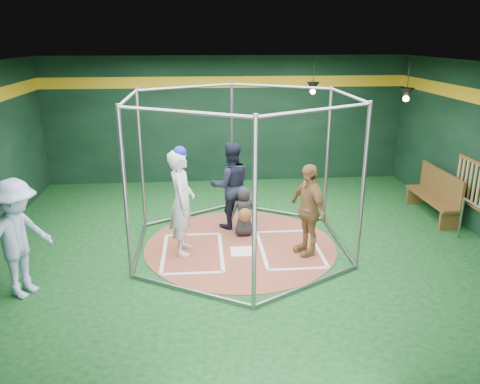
{
  "coord_description": "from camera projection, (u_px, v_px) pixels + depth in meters",
  "views": [
    {
      "loc": [
        -0.75,
        -8.5,
        3.98
      ],
      "look_at": [
        0.0,
        0.1,
        1.1
      ],
      "focal_mm": 35.0,
      "sensor_mm": 36.0,
      "label": 1
    }
  ],
  "objects": [
    {
      "name": "pendant_lamp_far",
      "position": [
        407.0,
        93.0,
        10.7
      ],
      "size": [
        0.34,
        0.34,
        0.9
      ],
      "color": "black",
      "rests_on": "room_shell"
    },
    {
      "name": "room_shell",
      "position": [
        240.0,
        161.0,
        8.8
      ],
      "size": [
        10.1,
        9.1,
        3.53
      ],
      "color": "#0C3813",
      "rests_on": "ground"
    },
    {
      "name": "bat_rack",
      "position": [
        472.0,
        183.0,
        9.8
      ],
      "size": [
        0.07,
        1.25,
        0.98
      ],
      "color": "brown",
      "rests_on": "room_shell"
    },
    {
      "name": "pendant_lamp_near",
      "position": [
        313.0,
        87.0,
        12.07
      ],
      "size": [
        0.34,
        0.34,
        0.9
      ],
      "color": "black",
      "rests_on": "room_shell"
    },
    {
      "name": "batter_box_right",
      "position": [
        290.0,
        248.0,
        9.19
      ],
      "size": [
        1.17,
        1.77,
        0.01
      ],
      "color": "white",
      "rests_on": "clay_disc"
    },
    {
      "name": "batting_cage",
      "position": [
        240.0,
        174.0,
        8.88
      ],
      "size": [
        4.05,
        4.67,
        3.0
      ],
      "color": "gray",
      "rests_on": "ground"
    },
    {
      "name": "bystander_blue",
      "position": [
        18.0,
        239.0,
        7.3
      ],
      "size": [
        1.21,
        1.45,
        1.94
      ],
      "primitive_type": "imported",
      "rotation": [
        0.0,
        0.0,
        1.1
      ],
      "color": "#A3B5D7",
      "rests_on": "ground"
    },
    {
      "name": "home_plate",
      "position": [
        242.0,
        251.0,
        9.06
      ],
      "size": [
        0.43,
        0.43,
        0.01
      ],
      "primitive_type": "cube",
      "color": "white",
      "rests_on": "clay_disc"
    },
    {
      "name": "batter_figure",
      "position": [
        182.0,
        201.0,
        8.75
      ],
      "size": [
        0.49,
        0.74,
        2.09
      ],
      "color": "silver",
      "rests_on": "clay_disc"
    },
    {
      "name": "dugout_bench",
      "position": [
        436.0,
        193.0,
        10.75
      ],
      "size": [
        0.44,
        1.87,
        1.09
      ],
      "color": "brown",
      "rests_on": "ground"
    },
    {
      "name": "umpire",
      "position": [
        231.0,
        185.0,
        9.99
      ],
      "size": [
        1.03,
        0.86,
        1.88
      ],
      "primitive_type": "imported",
      "rotation": [
        0.0,
        0.0,
        3.32
      ],
      "color": "black",
      "rests_on": "clay_disc"
    },
    {
      "name": "steel_railing",
      "position": [
        476.0,
        220.0,
        9.07
      ],
      "size": [
        0.05,
        1.03,
        0.89
      ],
      "color": "gray",
      "rests_on": "ground"
    },
    {
      "name": "clay_disc",
      "position": [
        240.0,
        245.0,
        9.35
      ],
      "size": [
        3.8,
        3.8,
        0.01
      ],
      "primitive_type": "cylinder",
      "color": "brown",
      "rests_on": "ground"
    },
    {
      "name": "catcher_figure",
      "position": [
        244.0,
        212.0,
        9.66
      ],
      "size": [
        0.57,
        0.6,
        1.05
      ],
      "color": "black",
      "rests_on": "clay_disc"
    },
    {
      "name": "batter_box_left",
      "position": [
        193.0,
        252.0,
        9.03
      ],
      "size": [
        1.17,
        1.77,
        0.01
      ],
      "color": "white",
      "rests_on": "clay_disc"
    },
    {
      "name": "visitor_leopard",
      "position": [
        308.0,
        210.0,
        8.76
      ],
      "size": [
        0.78,
        1.12,
        1.77
      ],
      "primitive_type": "imported",
      "rotation": [
        0.0,
        0.0,
        -1.2
      ],
      "color": "tan",
      "rests_on": "clay_disc"
    }
  ]
}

